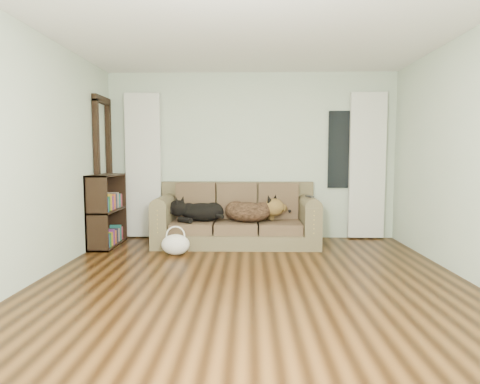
{
  "coord_description": "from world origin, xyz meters",
  "views": [
    {
      "loc": [
        -0.04,
        -3.86,
        1.29
      ],
      "look_at": [
        -0.16,
        1.6,
        0.81
      ],
      "focal_mm": 30.0,
      "sensor_mm": 36.0,
      "label": 1
    }
  ],
  "objects_px": {
    "dog_shepherd": "(251,212)",
    "dog_black_lab": "(200,212)",
    "sofa": "(236,214)",
    "bookshelf": "(107,212)",
    "tote_bag": "(176,243)"
  },
  "relations": [
    {
      "from": "dog_shepherd",
      "to": "dog_black_lab",
      "type": "bearing_deg",
      "value": 20.39
    },
    {
      "from": "dog_black_lab",
      "to": "dog_shepherd",
      "type": "height_order",
      "value": "dog_shepherd"
    },
    {
      "from": "sofa",
      "to": "bookshelf",
      "type": "height_order",
      "value": "bookshelf"
    },
    {
      "from": "dog_shepherd",
      "to": "tote_bag",
      "type": "relative_size",
      "value": 1.92
    },
    {
      "from": "dog_shepherd",
      "to": "bookshelf",
      "type": "height_order",
      "value": "bookshelf"
    },
    {
      "from": "sofa",
      "to": "dog_shepherd",
      "type": "bearing_deg",
      "value": -16.87
    },
    {
      "from": "dog_black_lab",
      "to": "dog_shepherd",
      "type": "bearing_deg",
      "value": 8.93
    },
    {
      "from": "dog_shepherd",
      "to": "tote_bag",
      "type": "distance_m",
      "value": 1.2
    },
    {
      "from": "sofa",
      "to": "dog_black_lab",
      "type": "xyz_separation_m",
      "value": [
        -0.54,
        -0.02,
        0.03
      ]
    },
    {
      "from": "sofa",
      "to": "tote_bag",
      "type": "relative_size",
      "value": 6.3
    },
    {
      "from": "sofa",
      "to": "dog_shepherd",
      "type": "distance_m",
      "value": 0.22
    },
    {
      "from": "dog_black_lab",
      "to": "bookshelf",
      "type": "xyz_separation_m",
      "value": [
        -1.33,
        -0.12,
        0.02
      ]
    },
    {
      "from": "sofa",
      "to": "dog_shepherd",
      "type": "xyz_separation_m",
      "value": [
        0.21,
        -0.06,
        0.04
      ]
    },
    {
      "from": "sofa",
      "to": "dog_shepherd",
      "type": "relative_size",
      "value": 3.28
    },
    {
      "from": "tote_bag",
      "to": "bookshelf",
      "type": "relative_size",
      "value": 0.36
    }
  ]
}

